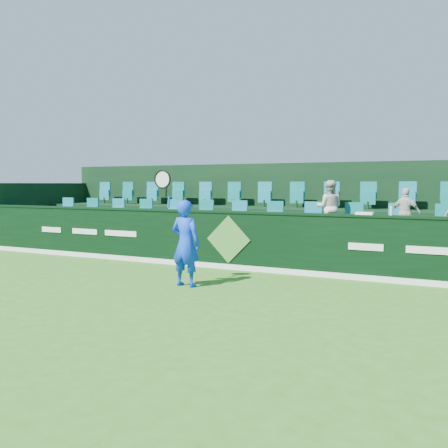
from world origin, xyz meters
The scene contains 12 objects.
ground centered at (0.00, 0.00, 0.00)m, with size 60.00×60.00×0.00m, color #306718.
sponsor_hoarding centered at (0.00, 4.00, 0.67)m, with size 16.00×0.25×1.35m.
stand_tier_front centered at (0.00, 5.10, 0.40)m, with size 16.00×2.00×0.80m, color black.
stand_tier_back centered at (0.00, 7.00, 0.65)m, with size 16.00×1.80×1.30m, color black.
stand_rear centered at (0.00, 7.44, 1.22)m, with size 16.00×4.10×2.60m.
seat_row_front centered at (0.00, 5.50, 1.10)m, with size 13.50×0.50×0.60m, color teal.
seat_row_back centered at (0.00, 7.30, 1.60)m, with size 13.50×0.50×0.60m, color teal.
tennis_player centered at (0.08, 1.82, 0.85)m, with size 0.97×0.43×2.27m.
spectator_left centered at (2.03, 5.12, 1.43)m, with size 0.61×0.48×1.26m, color beige.
spectator_middle centered at (3.71, 5.12, 1.34)m, with size 0.64×0.27×1.09m, color beige.
towel centered at (3.04, 4.00, 1.38)m, with size 0.34×0.22×0.05m, color white.
drinks_bottle centered at (3.56, 4.00, 1.45)m, with size 0.06×0.06×0.19m, color silver.
Camera 1 is at (4.98, -6.40, 1.98)m, focal length 40.00 mm.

